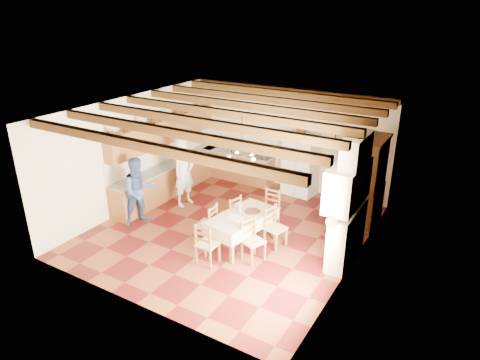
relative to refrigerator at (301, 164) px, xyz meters
name	(u,v)px	position (x,y,z in m)	size (l,w,h in m)	color
floor	(230,231)	(-0.55, -2.97, -0.90)	(6.00, 6.50, 0.02)	#501212
ceiling	(229,109)	(-0.55, -2.97, 2.12)	(6.00, 6.50, 0.02)	beige
wall_back	(289,138)	(-0.55, 0.29, 0.61)	(6.00, 0.02, 3.00)	beige
wall_front	(129,233)	(-0.55, -6.23, 0.61)	(6.00, 0.02, 3.00)	beige
wall_left	(134,152)	(-3.56, -2.97, 0.61)	(0.02, 6.50, 3.00)	beige
wall_right	(358,202)	(2.46, -2.97, 0.61)	(0.02, 6.50, 3.00)	beige
ceiling_beams	(229,114)	(-0.55, -2.97, 2.02)	(6.00, 6.30, 0.16)	#3D270F
lower_cabinets_left	(171,179)	(-3.25, -1.92, -0.46)	(0.60, 4.30, 0.86)	brown
lower_cabinets_back	(238,166)	(-2.10, -0.02, -0.46)	(2.30, 0.60, 0.86)	brown
countertop_left	(170,164)	(-3.25, -1.92, -0.01)	(0.62, 4.30, 0.04)	slate
countertop_back	(238,153)	(-2.10, -0.02, -0.01)	(2.34, 0.62, 0.04)	slate
backsplash_left	(161,152)	(-3.54, -1.92, 0.31)	(0.03, 4.30, 0.60)	white
backsplash_back	(243,140)	(-2.10, 0.26, 0.31)	(2.30, 0.03, 0.60)	white
upper_cabinets	(164,131)	(-3.38, -1.92, 0.96)	(0.35, 4.20, 0.70)	brown
fireplace	(346,200)	(2.17, -2.77, 0.51)	(0.56, 1.60, 2.80)	beige
wall_picture	(341,135)	(1.00, 0.26, 0.96)	(0.34, 0.03, 0.42)	black
refrigerator	(301,164)	(0.00, 0.00, 0.00)	(0.89, 0.73, 1.79)	white
hutch	(371,182)	(2.20, -0.90, 0.23)	(0.52, 1.24, 2.24)	#391E0C
dining_table	(242,218)	(0.02, -3.37, -0.24)	(1.11, 1.80, 0.74)	beige
chandelier	(242,152)	(0.02, -3.37, 1.36)	(0.47, 0.47, 0.03)	black
chair_left_near	(207,223)	(-0.73, -3.69, -0.41)	(0.42, 0.40, 0.96)	brown
chair_left_far	(230,213)	(-0.53, -2.99, -0.41)	(0.42, 0.40, 0.96)	brown
chair_right_near	(253,241)	(0.57, -3.83, -0.41)	(0.42, 0.40, 0.96)	brown
chair_right_far	(276,228)	(0.73, -3.07, -0.41)	(0.42, 0.40, 0.96)	brown
chair_end_near	(207,243)	(-0.20, -4.42, -0.41)	(0.42, 0.40, 0.96)	brown
chair_end_far	(269,208)	(0.16, -2.27, -0.41)	(0.42, 0.40, 0.96)	brown
person_man	(184,172)	(-2.41, -2.34, 0.06)	(0.70, 0.46, 1.91)	beige
person_woman_blue	(139,191)	(-2.70, -3.77, -0.03)	(0.84, 0.66, 1.73)	#344D88
person_woman_red	(335,206)	(1.70, -1.99, -0.07)	(0.97, 0.40, 1.65)	#B23A2A
microwave	(263,152)	(-1.25, -0.02, 0.15)	(0.53, 0.36, 0.29)	silver
fridge_vase	(302,128)	(-0.05, 0.00, 1.05)	(0.30, 0.30, 0.31)	#391E0C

